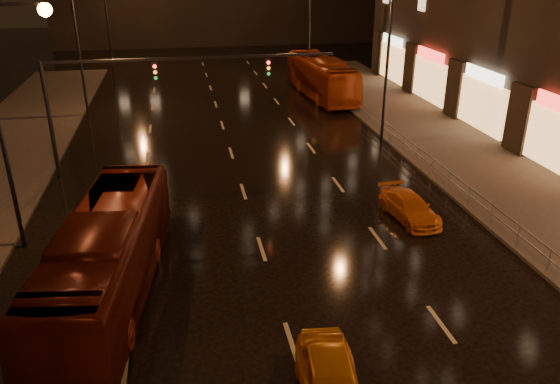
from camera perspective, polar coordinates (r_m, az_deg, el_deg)
name	(u,v)px	position (r m, az deg, el deg)	size (l,w,h in m)	color
ground	(235,164)	(31.52, -4.75, 2.90)	(140.00, 140.00, 0.00)	black
sidewalk_right	(497,179)	(31.36, 21.69, 1.27)	(7.00, 70.00, 0.15)	#38332D
traffic_signal	(136,86)	(30.13, -14.83, 10.63)	(15.31, 0.32, 6.20)	black
railing_right	(417,150)	(32.00, 14.13, 4.27)	(0.05, 56.00, 1.00)	#99999E
bus_red	(108,255)	(19.80, -17.56, -6.34)	(2.64, 11.29, 3.14)	#4B120A
bus_curb	(321,77)	(46.84, 4.35, 11.87)	(2.76, 11.82, 3.29)	#A93A10
taxi_far	(409,207)	(25.43, 13.38, -1.56)	(1.56, 3.84, 1.11)	orange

